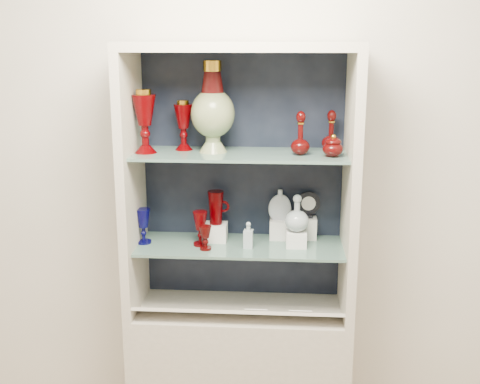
# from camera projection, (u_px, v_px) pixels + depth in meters

# --- Properties ---
(wall_back) EXTENTS (3.50, 0.02, 2.80)m
(wall_back) POSITION_uv_depth(u_px,v_px,m) (243.00, 160.00, 2.82)
(wall_back) COLOR beige
(wall_back) RESTS_ON ground
(cabinet_base) EXTENTS (1.00, 0.40, 0.75)m
(cabinet_base) POSITION_uv_depth(u_px,v_px,m) (240.00, 380.00, 2.86)
(cabinet_base) COLOR #B8AF9C
(cabinet_base) RESTS_ON ground
(cabinet_back_panel) EXTENTS (0.98, 0.02, 1.15)m
(cabinet_back_panel) POSITION_uv_depth(u_px,v_px,m) (243.00, 177.00, 2.81)
(cabinet_back_panel) COLOR black
(cabinet_back_panel) RESTS_ON cabinet_base
(cabinet_side_left) EXTENTS (0.04, 0.40, 1.15)m
(cabinet_side_left) POSITION_uv_depth(u_px,v_px,m) (132.00, 185.00, 2.66)
(cabinet_side_left) COLOR #B8AF9C
(cabinet_side_left) RESTS_ON cabinet_base
(cabinet_side_right) EXTENTS (0.04, 0.40, 1.15)m
(cabinet_side_right) POSITION_uv_depth(u_px,v_px,m) (351.00, 188.00, 2.59)
(cabinet_side_right) COLOR #B8AF9C
(cabinet_side_right) RESTS_ON cabinet_base
(cabinet_top_cap) EXTENTS (1.00, 0.40, 0.04)m
(cabinet_top_cap) POSITION_uv_depth(u_px,v_px,m) (240.00, 47.00, 2.48)
(cabinet_top_cap) COLOR #B8AF9C
(cabinet_top_cap) RESTS_ON cabinet_side_left
(shelf_lower) EXTENTS (0.92, 0.34, 0.01)m
(shelf_lower) POSITION_uv_depth(u_px,v_px,m) (240.00, 246.00, 2.72)
(shelf_lower) COLOR slate
(shelf_lower) RESTS_ON cabinet_side_left
(shelf_upper) EXTENTS (0.92, 0.34, 0.01)m
(shelf_upper) POSITION_uv_depth(u_px,v_px,m) (240.00, 154.00, 2.61)
(shelf_upper) COLOR slate
(shelf_upper) RESTS_ON cabinet_side_left
(label_ledge) EXTENTS (0.92, 0.17, 0.09)m
(label_ledge) POSITION_uv_depth(u_px,v_px,m) (238.00, 312.00, 2.65)
(label_ledge) COLOR #B8AF9C
(label_ledge) RESTS_ON cabinet_base
(label_card_0) EXTENTS (0.10, 0.06, 0.03)m
(label_card_0) POSITION_uv_depth(u_px,v_px,m) (300.00, 311.00, 2.63)
(label_card_0) COLOR white
(label_card_0) RESTS_ON label_ledge
(label_card_1) EXTENTS (0.10, 0.06, 0.03)m
(label_card_1) POSITION_uv_depth(u_px,v_px,m) (256.00, 309.00, 2.65)
(label_card_1) COLOR white
(label_card_1) RESTS_ON label_ledge
(pedestal_lamp_left) EXTENTS (0.13, 0.13, 0.27)m
(pedestal_lamp_left) POSITION_uv_depth(u_px,v_px,m) (145.00, 121.00, 2.58)
(pedestal_lamp_left) COLOR #4D0001
(pedestal_lamp_left) RESTS_ON shelf_upper
(pedestal_lamp_right) EXTENTS (0.11, 0.11, 0.22)m
(pedestal_lamp_right) POSITION_uv_depth(u_px,v_px,m) (183.00, 125.00, 2.66)
(pedestal_lamp_right) COLOR #4D0001
(pedestal_lamp_right) RESTS_ON shelf_upper
(enamel_urn) EXTENTS (0.24, 0.24, 0.39)m
(enamel_urn) POSITION_uv_depth(u_px,v_px,m) (213.00, 107.00, 2.59)
(enamel_urn) COLOR #0C4011
(enamel_urn) RESTS_ON shelf_upper
(ruby_decanter_a) EXTENTS (0.10, 0.10, 0.21)m
(ruby_decanter_a) POSITION_uv_depth(u_px,v_px,m) (301.00, 131.00, 2.54)
(ruby_decanter_a) COLOR #420504
(ruby_decanter_a) RESTS_ON shelf_upper
(ruby_decanter_b) EXTENTS (0.10, 0.10, 0.19)m
(ruby_decanter_b) POSITION_uv_depth(u_px,v_px,m) (331.00, 129.00, 2.64)
(ruby_decanter_b) COLOR #420504
(ruby_decanter_b) RESTS_ON shelf_upper
(lidded_bowl) EXTENTS (0.11, 0.11, 0.10)m
(lidded_bowl) POSITION_uv_depth(u_px,v_px,m) (333.00, 145.00, 2.52)
(lidded_bowl) COLOR #420504
(lidded_bowl) RESTS_ON shelf_upper
(cobalt_goblet) EXTENTS (0.07, 0.07, 0.16)m
(cobalt_goblet) POSITION_uv_depth(u_px,v_px,m) (143.00, 226.00, 2.72)
(cobalt_goblet) COLOR #090745
(cobalt_goblet) RESTS_ON shelf_lower
(ruby_goblet_tall) EXTENTS (0.08, 0.08, 0.16)m
(ruby_goblet_tall) POSITION_uv_depth(u_px,v_px,m) (200.00, 228.00, 2.69)
(ruby_goblet_tall) COLOR #4D0001
(ruby_goblet_tall) RESTS_ON shelf_lower
(ruby_goblet_small) EXTENTS (0.06, 0.06, 0.11)m
(ruby_goblet_small) POSITION_uv_depth(u_px,v_px,m) (205.00, 238.00, 2.64)
(ruby_goblet_small) COLOR #420504
(ruby_goblet_small) RESTS_ON shelf_lower
(riser_ruby_pitcher) EXTENTS (0.10, 0.10, 0.08)m
(riser_ruby_pitcher) POSITION_uv_depth(u_px,v_px,m) (216.00, 232.00, 2.76)
(riser_ruby_pitcher) COLOR silver
(riser_ruby_pitcher) RESTS_ON shelf_lower
(ruby_pitcher) EXTENTS (0.12, 0.09, 0.15)m
(ruby_pitcher) POSITION_uv_depth(u_px,v_px,m) (216.00, 208.00, 2.73)
(ruby_pitcher) COLOR #4D0001
(ruby_pitcher) RESTS_ON riser_ruby_pitcher
(clear_square_bottle) EXTENTS (0.04, 0.04, 0.12)m
(clear_square_bottle) POSITION_uv_depth(u_px,v_px,m) (248.00, 235.00, 2.66)
(clear_square_bottle) COLOR #97A9AE
(clear_square_bottle) RESTS_ON shelf_lower
(riser_flat_flask) EXTENTS (0.09, 0.09, 0.09)m
(riser_flat_flask) POSITION_uv_depth(u_px,v_px,m) (279.00, 229.00, 2.79)
(riser_flat_flask) COLOR silver
(riser_flat_flask) RESTS_ON shelf_lower
(flat_flask) EXTENTS (0.11, 0.05, 0.15)m
(flat_flask) POSITION_uv_depth(u_px,v_px,m) (280.00, 204.00, 2.76)
(flat_flask) COLOR silver
(flat_flask) RESTS_ON riser_flat_flask
(riser_clear_round_decanter) EXTENTS (0.09, 0.09, 0.07)m
(riser_clear_round_decanter) POSITION_uv_depth(u_px,v_px,m) (296.00, 239.00, 2.68)
(riser_clear_round_decanter) COLOR silver
(riser_clear_round_decanter) RESTS_ON shelf_lower
(clear_round_decanter) EXTENTS (0.11, 0.11, 0.16)m
(clear_round_decanter) POSITION_uv_depth(u_px,v_px,m) (297.00, 214.00, 2.66)
(clear_round_decanter) COLOR #97A9AE
(clear_round_decanter) RESTS_ON riser_clear_round_decanter
(riser_cameo_medallion) EXTENTS (0.08, 0.08, 0.10)m
(riser_cameo_medallion) POSITION_uv_depth(u_px,v_px,m) (308.00, 228.00, 2.79)
(riser_cameo_medallion) COLOR silver
(riser_cameo_medallion) RESTS_ON shelf_lower
(cameo_medallion) EXTENTS (0.11, 0.05, 0.13)m
(cameo_medallion) POSITION_uv_depth(u_px,v_px,m) (308.00, 204.00, 2.76)
(cameo_medallion) COLOR black
(cameo_medallion) RESTS_ON riser_cameo_medallion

